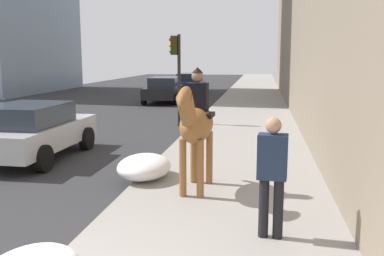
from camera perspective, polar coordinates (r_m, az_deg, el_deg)
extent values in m
ellipsoid|color=brown|center=(8.08, 0.64, 0.45)|extent=(1.53, 0.65, 0.66)
cylinder|color=brown|center=(7.77, 1.09, -5.39)|extent=(0.13, 0.13, 1.05)
cylinder|color=brown|center=(7.83, -1.21, -5.26)|extent=(0.13, 0.13, 1.05)
cylinder|color=brown|center=(8.62, 2.29, -3.90)|extent=(0.13, 0.13, 1.05)
cylinder|color=brown|center=(8.68, 0.21, -3.79)|extent=(0.13, 0.13, 1.05)
cylinder|color=brown|center=(7.29, -0.62, 2.23)|extent=(0.65, 0.32, 0.68)
ellipsoid|color=brown|center=(7.06, -1.02, 4.03)|extent=(0.64, 0.26, 0.49)
cylinder|color=black|center=(8.78, 1.60, 0.52)|extent=(0.29, 0.12, 0.55)
cube|color=black|center=(8.10, 0.71, 1.77)|extent=(0.48, 0.63, 0.08)
cube|color=black|center=(8.07, 0.72, 3.99)|extent=(0.30, 0.40, 0.55)
sphere|color=#8C664C|center=(8.04, 0.72, 6.79)|extent=(0.22, 0.22, 0.22)
cone|color=black|center=(8.03, 0.72, 7.65)|extent=(0.21, 0.21, 0.10)
cylinder|color=black|center=(6.23, 9.38, -10.26)|extent=(0.14, 0.14, 0.85)
cylinder|color=black|center=(6.22, 11.25, -10.36)|extent=(0.14, 0.14, 0.85)
cube|color=#1E2D47|center=(6.02, 10.52, -3.71)|extent=(0.30, 0.42, 0.62)
sphere|color=tan|center=(5.94, 10.64, 0.34)|extent=(0.22, 0.22, 0.22)
cube|color=black|center=(25.07, -3.70, 4.78)|extent=(4.43, 1.97, 0.60)
cube|color=#262D38|center=(25.29, -3.62, 6.09)|extent=(2.47, 1.67, 0.52)
cylinder|color=black|center=(23.63, -2.16, 3.78)|extent=(0.65, 0.25, 0.64)
cylinder|color=black|center=(23.95, -6.34, 3.80)|extent=(0.65, 0.25, 0.64)
cylinder|color=black|center=(26.29, -1.29, 4.35)|extent=(0.65, 0.25, 0.64)
cylinder|color=black|center=(26.58, -5.07, 4.37)|extent=(0.65, 0.25, 0.64)
cube|color=#B7BABF|center=(11.96, -20.10, -0.86)|extent=(4.03, 1.86, 0.60)
cube|color=#262D38|center=(11.67, -20.83, 1.65)|extent=(2.19, 1.63, 0.52)
cylinder|color=black|center=(13.53, -20.85, -1.06)|extent=(0.64, 0.22, 0.64)
cylinder|color=black|center=(12.70, -13.65, -1.35)|extent=(0.64, 0.22, 0.64)
cylinder|color=black|center=(10.51, -18.95, -3.82)|extent=(0.64, 0.22, 0.64)
cube|color=navy|center=(30.96, -0.33, 5.67)|extent=(4.57, 1.74, 0.60)
cube|color=#262D38|center=(31.19, -0.25, 6.73)|extent=(2.55, 1.53, 0.52)
cylinder|color=black|center=(29.45, 0.89, 4.89)|extent=(0.64, 0.22, 0.64)
cylinder|color=black|center=(29.74, -2.42, 4.93)|extent=(0.64, 0.22, 0.64)
cylinder|color=black|center=(32.25, 1.60, 5.28)|extent=(0.64, 0.22, 0.64)
cylinder|color=black|center=(32.51, -1.43, 5.32)|extent=(0.64, 0.22, 0.64)
cylinder|color=black|center=(16.36, -1.70, 6.18)|extent=(0.12, 0.12, 3.43)
cube|color=#2D280C|center=(16.38, -2.35, 10.78)|extent=(0.20, 0.24, 0.70)
sphere|color=red|center=(16.41, -2.81, 11.55)|extent=(0.14, 0.14, 0.14)
sphere|color=orange|center=(16.40, -2.81, 10.78)|extent=(0.14, 0.14, 0.14)
sphere|color=green|center=(16.40, -2.80, 10.01)|extent=(0.14, 0.14, 0.14)
ellipsoid|color=white|center=(9.10, -6.29, -5.06)|extent=(1.42, 1.09, 0.49)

